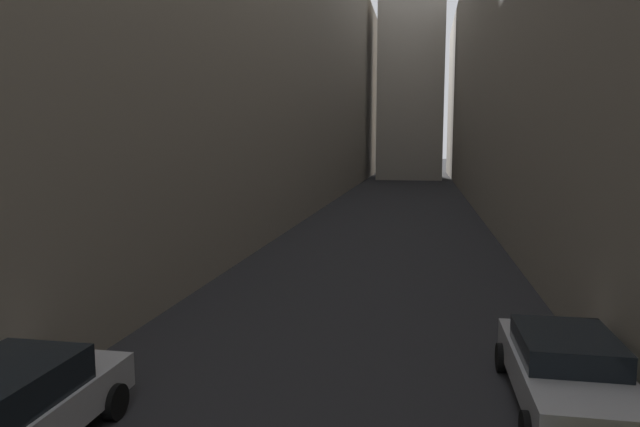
# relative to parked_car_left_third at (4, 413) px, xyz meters

# --- Properties ---
(ground_plane) EXTENTS (264.00, 264.00, 0.00)m
(ground_plane) POSITION_rel_parked_car_left_third_xyz_m (4.40, 30.13, -0.80)
(ground_plane) COLOR #232326
(building_block_left) EXTENTS (12.38, 108.00, 23.40)m
(building_block_left) POSITION_rel_parked_car_left_third_xyz_m (-7.29, 32.13, 10.90)
(building_block_left) COLOR gray
(building_block_left) RESTS_ON ground
(building_block_right) EXTENTS (11.86, 108.00, 21.58)m
(building_block_right) POSITION_rel_parked_car_left_third_xyz_m (15.83, 32.13, 10.00)
(building_block_right) COLOR gray
(building_block_right) RESTS_ON ground
(parked_car_left_third) EXTENTS (1.99, 4.54, 1.52)m
(parked_car_left_third) POSITION_rel_parked_car_left_third_xyz_m (0.00, 0.00, 0.00)
(parked_car_left_third) COLOR #B7B7BC
(parked_car_left_third) RESTS_ON ground
(parked_car_right_far) EXTENTS (2.03, 4.56, 1.40)m
(parked_car_right_far) POSITION_rel_parked_car_left_third_xyz_m (8.80, 3.42, -0.07)
(parked_car_right_far) COLOR #B7B7BC
(parked_car_right_far) RESTS_ON ground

